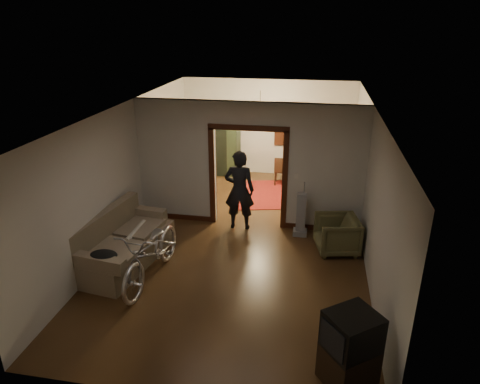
% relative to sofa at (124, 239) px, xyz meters
% --- Properties ---
extents(floor, '(5.00, 8.50, 0.01)m').
position_rel_sofa_xyz_m(floor, '(2.05, 1.33, -0.51)').
color(floor, '#362111').
rests_on(floor, ground).
extents(ceiling, '(5.00, 8.50, 0.01)m').
position_rel_sofa_xyz_m(ceiling, '(2.05, 1.33, 2.29)').
color(ceiling, white).
rests_on(ceiling, floor).
extents(wall_back, '(5.00, 0.02, 2.80)m').
position_rel_sofa_xyz_m(wall_back, '(2.05, 5.58, 0.89)').
color(wall_back, beige).
rests_on(wall_back, floor).
extents(wall_left, '(0.02, 8.50, 2.80)m').
position_rel_sofa_xyz_m(wall_left, '(-0.45, 1.33, 0.89)').
color(wall_left, beige).
rests_on(wall_left, floor).
extents(wall_right, '(0.02, 8.50, 2.80)m').
position_rel_sofa_xyz_m(wall_right, '(4.55, 1.33, 0.89)').
color(wall_right, beige).
rests_on(wall_right, floor).
extents(partition_wall, '(5.00, 0.14, 2.80)m').
position_rel_sofa_xyz_m(partition_wall, '(2.05, 2.08, 0.89)').
color(partition_wall, beige).
rests_on(partition_wall, floor).
extents(door_casing, '(1.74, 0.20, 2.32)m').
position_rel_sofa_xyz_m(door_casing, '(2.05, 2.08, 0.59)').
color(door_casing, '#36170C').
rests_on(door_casing, floor).
extents(far_window, '(0.98, 0.06, 1.28)m').
position_rel_sofa_xyz_m(far_window, '(2.75, 5.54, 1.04)').
color(far_window, black).
rests_on(far_window, wall_back).
extents(chandelier, '(0.24, 0.24, 0.24)m').
position_rel_sofa_xyz_m(chandelier, '(2.05, 3.83, 1.84)').
color(chandelier, '#FFE0A5').
rests_on(chandelier, ceiling).
extents(light_switch, '(0.08, 0.01, 0.12)m').
position_rel_sofa_xyz_m(light_switch, '(3.10, 2.01, 0.74)').
color(light_switch, silver).
rests_on(light_switch, partition_wall).
extents(sofa, '(1.30, 2.33, 1.01)m').
position_rel_sofa_xyz_m(sofa, '(0.00, 0.00, 0.00)').
color(sofa, '#71644B').
rests_on(sofa, floor).
extents(rolled_paper, '(0.10, 0.83, 0.10)m').
position_rel_sofa_xyz_m(rolled_paper, '(0.10, 0.30, 0.02)').
color(rolled_paper, beige).
rests_on(rolled_paper, sofa).
extents(jacket, '(0.48, 0.36, 0.14)m').
position_rel_sofa_xyz_m(jacket, '(0.05, -0.91, 0.17)').
color(jacket, black).
rests_on(jacket, sofa).
extents(bicycle, '(0.88, 2.15, 1.10)m').
position_rel_sofa_xyz_m(bicycle, '(0.73, -0.46, 0.04)').
color(bicycle, silver).
rests_on(bicycle, floor).
extents(armchair, '(0.96, 0.94, 0.74)m').
position_rel_sofa_xyz_m(armchair, '(4.00, 1.16, -0.14)').
color(armchair, brown).
rests_on(armchair, floor).
extents(tv_stand, '(0.82, 0.81, 0.55)m').
position_rel_sofa_xyz_m(tv_stand, '(4.06, -2.25, -0.23)').
color(tv_stand, black).
rests_on(tv_stand, floor).
extents(crt_tv, '(0.81, 0.80, 0.52)m').
position_rel_sofa_xyz_m(crt_tv, '(4.06, -2.25, 0.28)').
color(crt_tv, black).
rests_on(crt_tv, tv_stand).
extents(vacuum, '(0.30, 0.24, 0.97)m').
position_rel_sofa_xyz_m(vacuum, '(3.26, 1.72, -0.02)').
color(vacuum, gray).
rests_on(vacuum, floor).
extents(person, '(0.68, 0.46, 1.80)m').
position_rel_sofa_xyz_m(person, '(1.89, 1.85, 0.40)').
color(person, black).
rests_on(person, floor).
extents(oriental_rug, '(1.94, 2.30, 0.02)m').
position_rel_sofa_xyz_m(oriental_rug, '(2.17, 3.87, -0.50)').
color(oriental_rug, maroon).
rests_on(oriental_rug, floor).
extents(locker, '(0.93, 0.58, 1.76)m').
position_rel_sofa_xyz_m(locker, '(0.80, 5.29, 0.37)').
color(locker, '#27341F').
rests_on(locker, floor).
extents(globe, '(0.26, 0.26, 0.26)m').
position_rel_sofa_xyz_m(globe, '(0.80, 5.29, 1.43)').
color(globe, '#1E5972').
rests_on(globe, locker).
extents(desk, '(1.18, 0.85, 0.79)m').
position_rel_sofa_xyz_m(desk, '(3.19, 4.87, -0.11)').
color(desk, black).
rests_on(desk, floor).
extents(desk_chair, '(0.41, 0.41, 0.82)m').
position_rel_sofa_xyz_m(desk_chair, '(2.57, 4.71, -0.10)').
color(desk_chair, black).
rests_on(desk_chair, floor).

